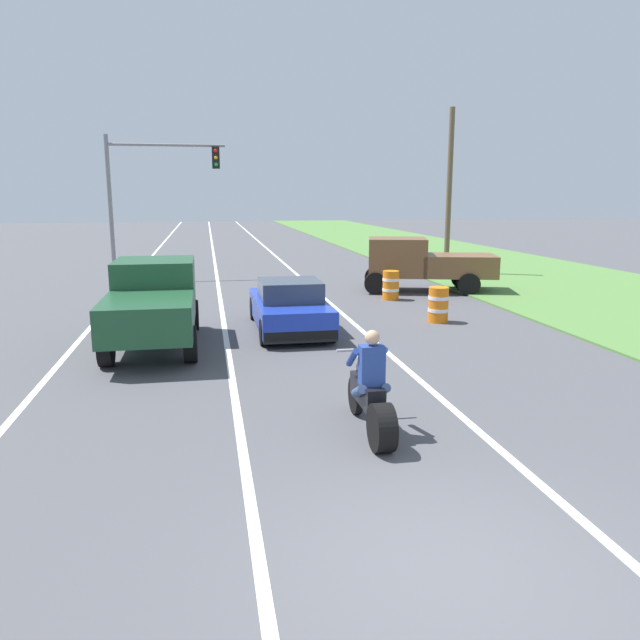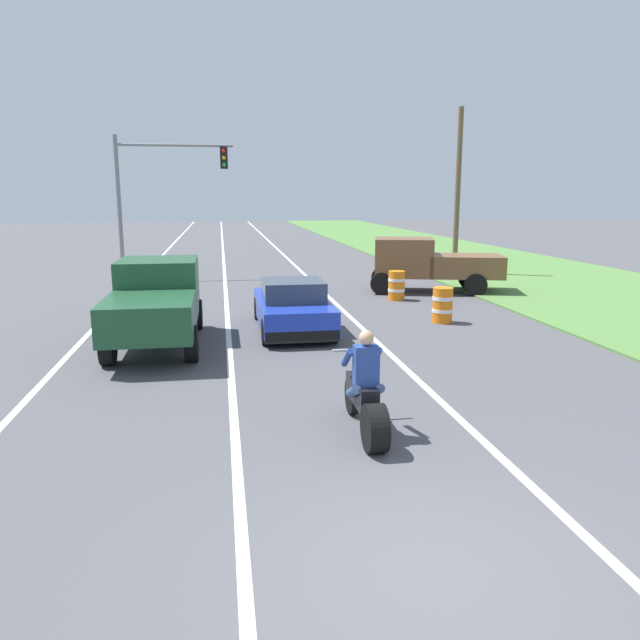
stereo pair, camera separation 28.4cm
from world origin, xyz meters
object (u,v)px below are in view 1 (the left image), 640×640
(motorcycle_with_rider, at_px, (371,397))
(traffic_light_mast_near, at_px, (147,184))
(pickup_truck_right_shoulder_brown, at_px, (422,262))
(sports_car_blue, at_px, (289,307))
(construction_barrel_nearest, at_px, (438,304))
(pickup_truck_left_lane_dark_green, at_px, (153,301))
(construction_barrel_mid, at_px, (391,285))

(motorcycle_with_rider, xyz_separation_m, traffic_light_mast_near, (-4.72, 18.89, 3.43))
(pickup_truck_right_shoulder_brown, height_order, traffic_light_mast_near, traffic_light_mast_near)
(sports_car_blue, height_order, pickup_truck_right_shoulder_brown, pickup_truck_right_shoulder_brown)
(construction_barrel_nearest, bearing_deg, sports_car_blue, -175.49)
(construction_barrel_nearest, bearing_deg, traffic_light_mast_near, 128.34)
(sports_car_blue, relative_size, pickup_truck_right_shoulder_brown, 0.84)
(motorcycle_with_rider, height_order, sports_car_blue, motorcycle_with_rider)
(sports_car_blue, relative_size, construction_barrel_nearest, 4.30)
(pickup_truck_left_lane_dark_green, relative_size, construction_barrel_nearest, 4.80)
(sports_car_blue, distance_m, pickup_truck_right_shoulder_brown, 8.24)
(sports_car_blue, distance_m, pickup_truck_left_lane_dark_green, 3.61)
(sports_car_blue, relative_size, traffic_light_mast_near, 0.72)
(construction_barrel_nearest, xyz_separation_m, construction_barrel_mid, (-0.21, 3.90, 0.00))
(traffic_light_mast_near, bearing_deg, pickup_truck_right_shoulder_brown, -28.61)
(pickup_truck_left_lane_dark_green, relative_size, traffic_light_mast_near, 0.80)
(pickup_truck_left_lane_dark_green, distance_m, construction_barrel_nearest, 7.86)
(motorcycle_with_rider, bearing_deg, traffic_light_mast_near, 104.02)
(sports_car_blue, distance_m, construction_barrel_mid, 5.89)
(traffic_light_mast_near, bearing_deg, pickup_truck_left_lane_dark_green, -85.03)
(traffic_light_mast_near, xyz_separation_m, construction_barrel_mid, (8.58, -7.21, -3.52))
(construction_barrel_nearest, height_order, construction_barrel_mid, same)
(traffic_light_mast_near, relative_size, construction_barrel_nearest, 6.00)
(motorcycle_with_rider, distance_m, sports_car_blue, 7.44)
(traffic_light_mast_near, xyz_separation_m, construction_barrel_nearest, (8.79, -11.12, -3.52))
(motorcycle_with_rider, relative_size, pickup_truck_left_lane_dark_green, 0.46)
(sports_car_blue, bearing_deg, traffic_light_mast_near, 111.40)
(pickup_truck_left_lane_dark_green, height_order, construction_barrel_mid, pickup_truck_left_lane_dark_green)
(motorcycle_with_rider, xyz_separation_m, pickup_truck_left_lane_dark_green, (-3.62, 6.29, 0.51))
(motorcycle_with_rider, height_order, pickup_truck_left_lane_dark_green, pickup_truck_left_lane_dark_green)
(sports_car_blue, bearing_deg, motorcycle_with_rider, -88.24)
(construction_barrel_mid, bearing_deg, motorcycle_with_rider, -108.27)
(construction_barrel_nearest, bearing_deg, pickup_truck_left_lane_dark_green, -169.06)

